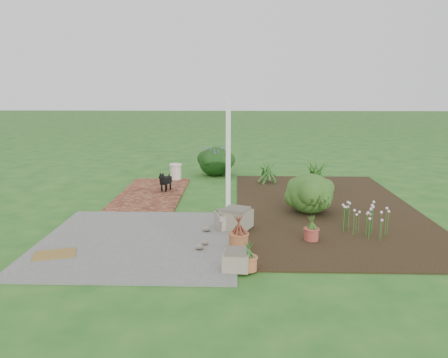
{
  "coord_description": "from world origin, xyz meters",
  "views": [
    {
      "loc": [
        0.48,
        -9.1,
        2.74
      ],
      "look_at": [
        0.2,
        0.4,
        0.7
      ],
      "focal_mm": 35.0,
      "sensor_mm": 36.0,
      "label": 1
    }
  ],
  "objects_px": {
    "black_dog": "(165,180)",
    "evergreen_shrub": "(309,192)",
    "cream_ceramic_urn": "(176,172)",
    "stone_trough_near": "(236,261)"
  },
  "relations": [
    {
      "from": "cream_ceramic_urn",
      "to": "evergreen_shrub",
      "type": "relative_size",
      "value": 0.43
    },
    {
      "from": "black_dog",
      "to": "evergreen_shrub",
      "type": "xyz_separation_m",
      "value": [
        3.45,
        -1.78,
        0.14
      ]
    },
    {
      "from": "stone_trough_near",
      "to": "cream_ceramic_urn",
      "type": "relative_size",
      "value": 0.88
    },
    {
      "from": "stone_trough_near",
      "to": "evergreen_shrub",
      "type": "xyz_separation_m",
      "value": [
        1.59,
        3.13,
        0.3
      ]
    },
    {
      "from": "evergreen_shrub",
      "to": "black_dog",
      "type": "bearing_deg",
      "value": 152.65
    },
    {
      "from": "stone_trough_near",
      "to": "cream_ceramic_urn",
      "type": "xyz_separation_m",
      "value": [
        -1.79,
        6.39,
        0.09
      ]
    },
    {
      "from": "stone_trough_near",
      "to": "cream_ceramic_urn",
      "type": "distance_m",
      "value": 6.63
    },
    {
      "from": "cream_ceramic_urn",
      "to": "stone_trough_near",
      "type": "bearing_deg",
      "value": -74.33
    },
    {
      "from": "black_dog",
      "to": "cream_ceramic_urn",
      "type": "distance_m",
      "value": 1.48
    },
    {
      "from": "stone_trough_near",
      "to": "evergreen_shrub",
      "type": "relative_size",
      "value": 0.38
    }
  ]
}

